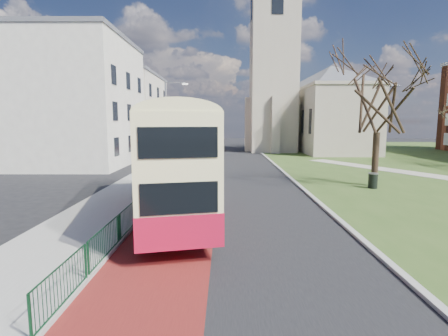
{
  "coord_description": "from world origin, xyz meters",
  "views": [
    {
      "loc": [
        0.95,
        -14.5,
        4.48
      ],
      "look_at": [
        0.89,
        4.12,
        2.0
      ],
      "focal_mm": 28.0,
      "sensor_mm": 36.0,
      "label": 1
    }
  ],
  "objects_px": {
    "bus": "(168,157)",
    "litter_bin": "(373,181)",
    "winter_tree_near": "(379,89)",
    "streetlamp": "(168,120)"
  },
  "relations": [
    {
      "from": "streetlamp",
      "to": "litter_bin",
      "type": "relative_size",
      "value": 7.77
    },
    {
      "from": "bus",
      "to": "litter_bin",
      "type": "bearing_deg",
      "value": 16.36
    },
    {
      "from": "bus",
      "to": "litter_bin",
      "type": "height_order",
      "value": "bus"
    },
    {
      "from": "streetlamp",
      "to": "litter_bin",
      "type": "distance_m",
      "value": 18.34
    },
    {
      "from": "winter_tree_near",
      "to": "bus",
      "type": "bearing_deg",
      "value": -148.93
    },
    {
      "from": "bus",
      "to": "streetlamp",
      "type": "bearing_deg",
      "value": 86.53
    },
    {
      "from": "bus",
      "to": "litter_bin",
      "type": "xyz_separation_m",
      "value": [
        12.58,
        6.96,
        -2.29
      ]
    },
    {
      "from": "streetlamp",
      "to": "bus",
      "type": "distance_m",
      "value": 16.69
    },
    {
      "from": "litter_bin",
      "to": "bus",
      "type": "bearing_deg",
      "value": -151.05
    },
    {
      "from": "litter_bin",
      "to": "winter_tree_near",
      "type": "bearing_deg",
      "value": 62.85
    }
  ]
}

